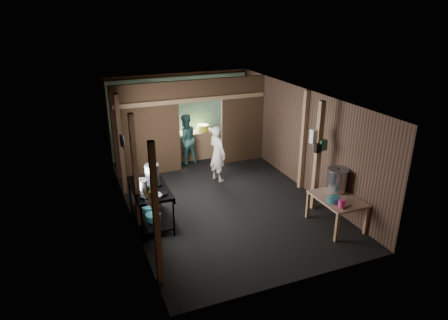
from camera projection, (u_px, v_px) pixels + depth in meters
name	position (u px, v px, depth m)	size (l,w,h in m)	color
floor	(221.00, 198.00, 10.01)	(4.50, 7.00, 0.00)	black
ceiling	(221.00, 96.00, 9.07)	(4.50, 7.00, 0.00)	#363332
wall_back	(180.00, 115.00, 12.56)	(4.50, 0.00, 2.60)	#503828
wall_front	(300.00, 217.00, 6.52)	(4.50, 0.00, 2.60)	#503828
wall_left	(126.00, 163.00, 8.75)	(0.00, 7.00, 2.60)	#503828
wall_right	(301.00, 138.00, 10.33)	(0.00, 7.00, 2.60)	#503828
partition_left	(147.00, 130.00, 10.97)	(1.85, 0.10, 2.60)	#4B331D
partition_right	(242.00, 120.00, 11.99)	(1.35, 0.10, 2.60)	#4B331D
partition_header	(200.00, 90.00, 11.16)	(1.30, 0.10, 0.60)	#4B331D
turquoise_panel	(180.00, 117.00, 12.53)	(4.40, 0.06, 2.50)	#7BC5C1
back_counter	(195.00, 145.00, 12.51)	(1.20, 0.50, 0.85)	#9D6F4D
wall_clock	(188.00, 96.00, 12.34)	(0.20, 0.20, 0.03)	silver
post_left_a	(156.00, 216.00, 6.53)	(0.10, 0.12, 2.60)	#9D6F4D
post_left_b	(136.00, 176.00, 8.09)	(0.10, 0.12, 2.60)	#9D6F4D
post_left_c	(121.00, 145.00, 9.81)	(0.10, 0.12, 2.60)	#9D6F4D
post_right	(303.00, 141.00, 10.13)	(0.10, 0.12, 2.60)	#9D6F4D
post_free	(317.00, 157.00, 9.07)	(0.12, 0.12, 2.60)	#9D6F4D
cross_beam	(192.00, 100.00, 11.12)	(4.40, 0.12, 0.12)	#9D6F4D
pan_lid_big	(123.00, 142.00, 8.98)	(0.34, 0.34, 0.03)	gray
pan_lid_small	(121.00, 141.00, 9.36)	(0.30, 0.30, 0.03)	black
wall_shelf	(151.00, 198.00, 6.94)	(0.14, 0.80, 0.03)	#9D6F4D
jar_white	(154.00, 200.00, 6.70)	(0.07, 0.07, 0.10)	silver
jar_yellow	(151.00, 194.00, 6.91)	(0.08, 0.08, 0.10)	yellow
jar_green	(148.00, 189.00, 7.10)	(0.06, 0.06, 0.10)	#2B6F48
bag_white	(315.00, 136.00, 8.94)	(0.22, 0.15, 0.32)	silver
bag_green	(323.00, 145.00, 8.93)	(0.16, 0.12, 0.24)	#2B6F48
bag_black	(318.00, 148.00, 8.88)	(0.14, 0.10, 0.20)	black
gas_range	(151.00, 205.00, 8.70)	(0.78, 1.51, 0.89)	black
prep_table	(336.00, 212.00, 8.66)	(0.83, 1.14, 0.67)	tan
stove_pot_large	(152.00, 172.00, 8.94)	(0.32, 0.32, 0.33)	#ABABB7
stove_pot_med	(141.00, 185.00, 8.42)	(0.26, 0.26, 0.22)	#ABABB7
frying_pan	(155.00, 196.00, 8.07)	(0.29, 0.51, 0.07)	gray
blue_tub_front	(153.00, 217.00, 8.64)	(0.33, 0.33, 0.14)	#25646C
blue_tub_back	(149.00, 209.00, 9.00)	(0.31, 0.31, 0.12)	#25646C
stock_pot	(337.00, 180.00, 8.77)	(0.47, 0.47, 0.54)	#ABABB7
wash_basin	(334.00, 200.00, 8.35)	(0.29, 0.29, 0.11)	#25646C
pink_bucket	(342.00, 204.00, 8.11)	(0.14, 0.14, 0.17)	#E12F83
knife	(347.00, 207.00, 8.13)	(0.30, 0.04, 0.01)	#ABABB7
yellow_tub	(203.00, 128.00, 12.41)	(0.36, 0.36, 0.20)	yellow
cook	(218.00, 154.00, 10.78)	(0.56, 0.37, 1.55)	beige
worker_back	(185.00, 139.00, 11.94)	(0.75, 0.59, 1.55)	#39706C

